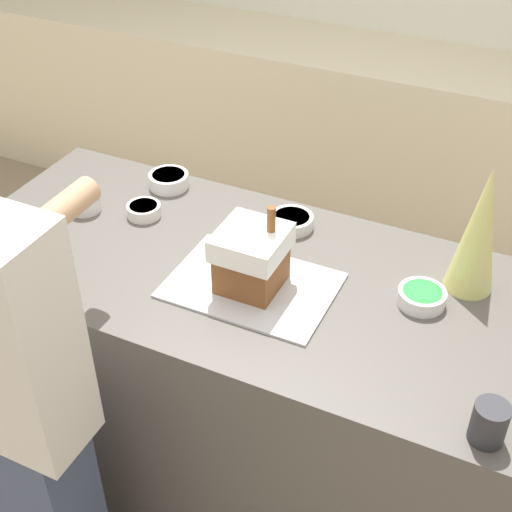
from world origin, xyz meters
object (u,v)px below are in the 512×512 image
(gingerbread_house, at_px, (252,257))
(candy_bowl_far_right, at_px, (169,180))
(candy_bowl_front_corner, at_px, (144,210))
(decorative_tree, at_px, (480,230))
(baking_tray, at_px, (252,285))
(candy_bowl_beside_tree, at_px, (422,296))
(candy_bowl_center_rear, at_px, (292,221))
(candy_bowl_behind_tray, at_px, (84,202))
(mug, at_px, (489,423))
(person, at_px, (10,406))

(gingerbread_house, xyz_separation_m, candy_bowl_far_right, (-0.49, 0.37, -0.08))
(candy_bowl_far_right, bearing_deg, candy_bowl_front_corner, -83.91)
(gingerbread_house, bearing_deg, decorative_tree, 25.81)
(baking_tray, bearing_deg, candy_bowl_beside_tree, 16.62)
(baking_tray, height_order, gingerbread_house, gingerbread_house)
(candy_bowl_far_right, xyz_separation_m, candy_bowl_center_rear, (0.48, -0.05, -0.00))
(gingerbread_house, xyz_separation_m, candy_bowl_front_corner, (-0.47, 0.18, -0.08))
(candy_bowl_center_rear, bearing_deg, gingerbread_house, -87.13)
(candy_bowl_behind_tray, relative_size, candy_bowl_center_rear, 0.75)
(mug, relative_size, person, 0.06)
(mug, bearing_deg, gingerbread_house, 159.79)
(gingerbread_house, xyz_separation_m, decorative_tree, (0.55, 0.27, 0.09))
(gingerbread_house, height_order, candy_bowl_center_rear, gingerbread_house)
(candy_bowl_far_right, relative_size, person, 0.08)
(decorative_tree, height_order, candy_bowl_center_rear, decorative_tree)
(candy_bowl_beside_tree, bearing_deg, candy_bowl_behind_tray, -179.39)
(decorative_tree, distance_m, candy_bowl_beside_tree, 0.23)
(gingerbread_house, relative_size, candy_bowl_beside_tree, 1.92)
(candy_bowl_center_rear, xyz_separation_m, candy_bowl_front_corner, (-0.46, -0.14, -0.00))
(mug, bearing_deg, candy_bowl_beside_tree, 122.56)
(candy_bowl_beside_tree, height_order, mug, mug)
(gingerbread_house, relative_size, person, 0.15)
(gingerbread_house, bearing_deg, candy_bowl_front_corner, 159.38)
(baking_tray, height_order, candy_bowl_behind_tray, candy_bowl_behind_tray)
(candy_bowl_far_right, height_order, person, person)
(person, bearing_deg, candy_bowl_behind_tray, 111.09)
(gingerbread_house, relative_size, candy_bowl_far_right, 1.86)
(candy_bowl_behind_tray, bearing_deg, candy_bowl_center_rear, 17.10)
(gingerbread_house, height_order, candy_bowl_front_corner, gingerbread_house)
(candy_bowl_behind_tray, relative_size, candy_bowl_beside_tree, 0.78)
(gingerbread_house, xyz_separation_m, person, (-0.39, -0.58, -0.20))
(candy_bowl_center_rear, distance_m, candy_bowl_beside_tree, 0.50)
(gingerbread_house, bearing_deg, candy_bowl_behind_tray, 169.55)
(candy_bowl_far_right, xyz_separation_m, candy_bowl_beside_tree, (0.94, -0.23, -0.00))
(gingerbread_house, relative_size, candy_bowl_behind_tray, 2.45)
(candy_bowl_center_rear, distance_m, candy_bowl_front_corner, 0.48)
(candy_bowl_beside_tree, distance_m, mug, 0.47)
(baking_tray, height_order, candy_bowl_far_right, candy_bowl_far_right)
(candy_bowl_far_right, distance_m, mug, 1.35)
(candy_bowl_far_right, bearing_deg, decorative_tree, -5.56)
(baking_tray, distance_m, candy_bowl_far_right, 0.61)
(candy_bowl_behind_tray, bearing_deg, gingerbread_house, -10.45)
(candy_bowl_front_corner, bearing_deg, candy_bowl_beside_tree, -2.69)
(decorative_tree, xyz_separation_m, candy_bowl_front_corner, (-1.02, -0.09, -0.17))
(candy_bowl_far_right, bearing_deg, person, -83.93)
(candy_bowl_beside_tree, height_order, candy_bowl_front_corner, candy_bowl_beside_tree)
(candy_bowl_far_right, distance_m, person, 0.96)
(candy_bowl_behind_tray, bearing_deg, candy_bowl_front_corner, 16.06)
(baking_tray, height_order, candy_bowl_beside_tree, candy_bowl_beside_tree)
(candy_bowl_center_rear, bearing_deg, decorative_tree, -5.68)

